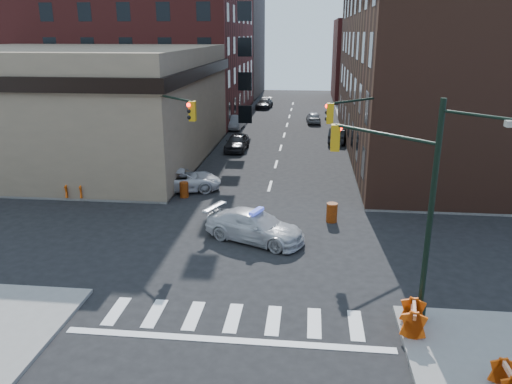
% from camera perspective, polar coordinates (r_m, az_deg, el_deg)
% --- Properties ---
extents(ground, '(140.00, 140.00, 0.00)m').
position_cam_1_polar(ground, '(25.10, -0.26, -6.02)').
color(ground, black).
rests_on(ground, ground).
extents(sidewalk_nw, '(34.00, 54.50, 0.15)m').
position_cam_1_polar(sidewalk_nw, '(62.00, -18.43, 7.56)').
color(sidewalk_nw, gray).
rests_on(sidewalk_nw, ground).
extents(sidewalk_ne, '(34.00, 54.50, 0.15)m').
position_cam_1_polar(sidewalk_ne, '(60.04, 26.14, 6.35)').
color(sidewalk_ne, gray).
rests_on(sidewalk_ne, ground).
extents(bank_building, '(22.00, 22.00, 9.00)m').
position_cam_1_polar(bank_building, '(44.29, -20.40, 9.40)').
color(bank_building, '#867258').
rests_on(bank_building, ground).
extents(apartment_block, '(25.00, 25.00, 24.00)m').
position_cam_1_polar(apartment_block, '(66.29, -13.07, 18.99)').
color(apartment_block, '#5C1F1D').
rests_on(apartment_block, ground).
extents(commercial_row_ne, '(14.00, 34.00, 14.00)m').
position_cam_1_polar(commercial_row_ne, '(46.60, 19.61, 12.95)').
color(commercial_row_ne, '#46271C').
rests_on(commercial_row_ne, ground).
extents(filler_nw, '(20.00, 18.00, 16.00)m').
position_cam_1_polar(filler_nw, '(86.86, -6.41, 16.29)').
color(filler_nw, '#50433C').
rests_on(filler_nw, ground).
extents(filler_ne, '(16.00, 16.00, 12.00)m').
position_cam_1_polar(filler_ne, '(81.72, 14.69, 14.35)').
color(filler_ne, '#5C1F1D').
rests_on(filler_ne, ground).
extents(signal_pole_se, '(5.40, 5.27, 8.00)m').
position_cam_1_polar(signal_pole_se, '(18.48, 16.64, -0.37)').
color(signal_pole_se, black).
rests_on(signal_pole_se, sidewalk_se).
extents(signal_pole_nw, '(3.58, 3.67, 8.00)m').
position_cam_1_polar(signal_pole_nw, '(29.96, -10.36, 6.35)').
color(signal_pole_nw, black).
rests_on(signal_pole_nw, sidewalk_nw).
extents(signal_pole_ne, '(3.67, 3.58, 8.00)m').
position_cam_1_polar(signal_pole_ne, '(28.94, 12.57, 5.81)').
color(signal_pole_ne, black).
rests_on(signal_pole_ne, sidewalk_ne).
extents(tree_ne_near, '(3.00, 3.00, 4.85)m').
position_cam_1_polar(tree_ne_near, '(49.51, 12.01, 9.71)').
color(tree_ne_near, black).
rests_on(tree_ne_near, sidewalk_ne).
extents(tree_ne_far, '(3.00, 3.00, 4.85)m').
position_cam_1_polar(tree_ne_far, '(57.41, 11.27, 10.82)').
color(tree_ne_far, black).
rests_on(tree_ne_far, sidewalk_ne).
extents(police_car, '(5.66, 4.01, 1.52)m').
position_cam_1_polar(police_car, '(25.32, -0.12, -3.94)').
color(police_car, silver).
rests_on(police_car, ground).
extents(pickup, '(5.67, 3.64, 1.45)m').
position_cam_1_polar(pickup, '(33.69, -8.49, 1.38)').
color(pickup, silver).
rests_on(pickup, ground).
extents(parked_car_wnear, '(1.98, 4.48, 1.50)m').
position_cam_1_polar(parked_car_wnear, '(44.86, -2.19, 5.71)').
color(parked_car_wnear, black).
rests_on(parked_car_wnear, ground).
extents(parked_car_wfar, '(1.71, 4.41, 1.43)m').
position_cam_1_polar(parked_car_wfar, '(55.30, -2.32, 7.98)').
color(parked_car_wfar, gray).
rests_on(parked_car_wfar, ground).
extents(parked_car_wdeep, '(2.34, 4.74, 1.32)m').
position_cam_1_polar(parked_car_wdeep, '(70.44, 0.97, 10.07)').
color(parked_car_wdeep, black).
rests_on(parked_car_wdeep, ground).
extents(parked_car_enear, '(1.97, 4.43, 1.41)m').
position_cam_1_polar(parked_car_enear, '(48.91, 9.29, 6.45)').
color(parked_car_enear, black).
rests_on(parked_car_enear, ground).
extents(parked_car_efar, '(1.79, 3.92, 1.30)m').
position_cam_1_polar(parked_car_efar, '(59.25, 6.60, 8.48)').
color(parked_car_efar, '#9B9EA3').
rests_on(parked_car_efar, ground).
extents(pedestrian_a, '(0.83, 0.74, 1.91)m').
position_cam_1_polar(pedestrian_a, '(34.22, -13.15, 2.02)').
color(pedestrian_a, black).
rests_on(pedestrian_a, sidewalk_nw).
extents(pedestrian_b, '(1.08, 1.01, 1.76)m').
position_cam_1_polar(pedestrian_b, '(35.09, -18.52, 1.81)').
color(pedestrian_b, black).
rests_on(pedestrian_b, sidewalk_nw).
extents(pedestrian_c, '(1.17, 0.98, 1.87)m').
position_cam_1_polar(pedestrian_c, '(36.26, -16.33, 2.62)').
color(pedestrian_c, '#1F252E').
rests_on(pedestrian_c, sidewalk_nw).
extents(barrel_road, '(0.79, 0.79, 1.08)m').
position_cam_1_polar(barrel_road, '(28.15, 8.66, -2.34)').
color(barrel_road, '#E83F0A').
rests_on(barrel_road, ground).
extents(barrel_bank, '(0.62, 0.62, 1.00)m').
position_cam_1_polar(barrel_bank, '(32.32, -8.22, 0.27)').
color(barrel_bank, '#CB5A09').
rests_on(barrel_bank, ground).
extents(barricade_se_a, '(0.67, 1.12, 0.79)m').
position_cam_1_polar(barricade_se_a, '(18.97, 17.35, -13.48)').
color(barricade_se_a, '#D7580A').
rests_on(barricade_se_a, sidewalk_se).
extents(barricade_se_b, '(0.85, 1.40, 0.98)m').
position_cam_1_polar(barricade_se_b, '(18.72, 17.52, -13.61)').
color(barricade_se_b, '#C34509').
rests_on(barricade_se_b, sidewalk_se).
extents(barricade_se_c, '(0.57, 1.12, 0.83)m').
position_cam_1_polar(barricade_se_c, '(16.98, 26.77, -18.70)').
color(barricade_se_c, orange).
rests_on(barricade_se_c, sidewalk_se).
extents(barricade_nw_a, '(1.15, 0.59, 0.86)m').
position_cam_1_polar(barricade_nw_a, '(32.35, -12.92, 0.16)').
color(barricade_nw_a, '#D45B09').
rests_on(barricade_nw_a, sidewalk_nw).
extents(barricade_nw_b, '(1.27, 0.68, 0.93)m').
position_cam_1_polar(barricade_nw_b, '(33.41, -19.95, 0.15)').
color(barricade_nw_b, '#DD3E0A').
rests_on(barricade_nw_b, sidewalk_nw).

